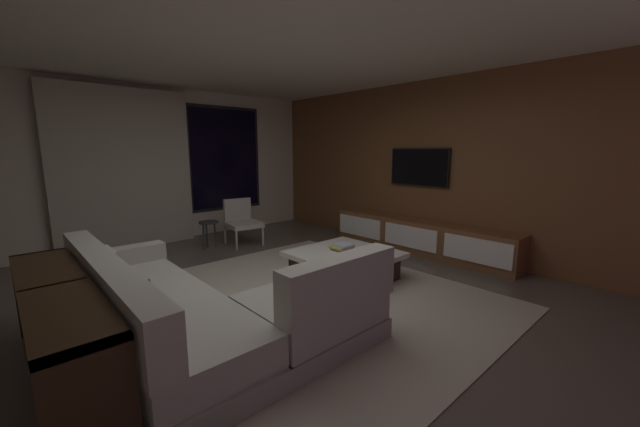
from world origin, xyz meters
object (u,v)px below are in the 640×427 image
(book_stack_on_coffee_table, at_px, (342,247))
(accent_chair_near_window, at_px, (241,219))
(sectional_couch, at_px, (199,312))
(console_table_behind_couch, at_px, (61,329))
(coffee_table, at_px, (344,265))
(side_stool, at_px, (209,226))
(media_console, at_px, (420,237))
(mounted_tv, at_px, (419,167))

(book_stack_on_coffee_table, bearing_deg, accent_chair_near_window, 92.56)
(sectional_couch, distance_m, console_table_behind_couch, 0.93)
(coffee_table, xyz_separation_m, accent_chair_near_window, (-0.05, 2.43, 0.25))
(sectional_couch, height_order, coffee_table, sectional_couch)
(side_stool, xyz_separation_m, console_table_behind_couch, (-2.32, -2.64, 0.04))
(side_stool, bearing_deg, book_stack_on_coffee_table, -74.70)
(book_stack_on_coffee_table, xyz_separation_m, accent_chair_near_window, (-0.10, 2.34, 0.04))
(coffee_table, distance_m, side_stool, 2.60)
(book_stack_on_coffee_table, height_order, media_console, media_console)
(media_console, bearing_deg, side_stool, 133.38)
(media_console, xyz_separation_m, mounted_tv, (0.18, 0.20, 1.10))
(coffee_table, bearing_deg, console_table_behind_couch, -177.68)
(sectional_couch, bearing_deg, side_stool, 63.08)
(book_stack_on_coffee_table, bearing_deg, sectional_couch, -170.69)
(book_stack_on_coffee_table, height_order, accent_chair_near_window, accent_chair_near_window)
(media_console, distance_m, console_table_behind_couch, 4.69)
(book_stack_on_coffee_table, distance_m, console_table_behind_couch, 2.99)
(console_table_behind_couch, bearing_deg, side_stool, 48.70)
(coffee_table, height_order, mounted_tv, mounted_tv)
(sectional_couch, distance_m, side_stool, 3.11)
(media_console, height_order, console_table_behind_couch, console_table_behind_couch)
(mounted_tv, bearing_deg, side_stool, 137.83)
(mounted_tv, bearing_deg, console_table_behind_couch, -176.14)
(book_stack_on_coffee_table, bearing_deg, media_console, -2.69)
(sectional_couch, relative_size, mounted_tv, 2.40)
(coffee_table, xyz_separation_m, mounted_tv, (1.94, 0.21, 1.16))
(accent_chair_near_window, bearing_deg, side_stool, 170.85)
(book_stack_on_coffee_table, height_order, mounted_tv, mounted_tv)
(coffee_table, xyz_separation_m, media_console, (1.76, 0.01, 0.06))
(book_stack_on_coffee_table, bearing_deg, side_stool, 105.30)
(accent_chair_near_window, bearing_deg, media_console, -53.18)
(media_console, height_order, mounted_tv, mounted_tv)
(console_table_behind_couch, bearing_deg, coffee_table, 2.32)
(sectional_couch, bearing_deg, coffee_table, 6.99)
(console_table_behind_couch, bearing_deg, media_console, 1.60)
(sectional_couch, relative_size, side_stool, 5.43)
(media_console, bearing_deg, console_table_behind_couch, -178.40)
(accent_chair_near_window, bearing_deg, book_stack_on_coffee_table, -87.44)
(side_stool, xyz_separation_m, mounted_tv, (2.55, -2.31, 0.98))
(side_stool, height_order, media_console, media_console)
(sectional_couch, height_order, mounted_tv, mounted_tv)
(side_stool, bearing_deg, sectional_couch, -116.92)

